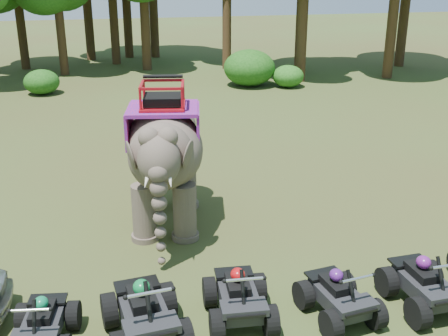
{
  "coord_description": "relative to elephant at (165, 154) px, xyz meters",
  "views": [
    {
      "loc": [
        -2.51,
        -10.65,
        6.47
      ],
      "look_at": [
        0.0,
        1.2,
        1.9
      ],
      "focal_mm": 45.0,
      "sensor_mm": 36.0,
      "label": 1
    }
  ],
  "objects": [
    {
      "name": "ground",
      "position": [
        1.23,
        -2.55,
        -1.86
      ],
      "size": [
        110.0,
        110.0,
        0.0
      ],
      "primitive_type": "plane",
      "color": "#47381E",
      "rests_on": "ground"
    },
    {
      "name": "elephant",
      "position": [
        0.0,
        0.0,
        0.0
      ],
      "size": [
        2.65,
        4.7,
        3.73
      ],
      "primitive_type": null,
      "rotation": [
        0.0,
        0.0,
        -0.16
      ],
      "color": "brown",
      "rests_on": "ground"
    },
    {
      "name": "atv_0",
      "position": [
        -2.71,
        -4.52,
        -1.3
      ],
      "size": [
        1.31,
        1.67,
        1.14
      ],
      "primitive_type": null,
      "rotation": [
        0.0,
        0.0,
        -0.13
      ],
      "color": "black",
      "rests_on": "ground"
    },
    {
      "name": "atv_1",
      "position": [
        -0.92,
        -4.69,
        -1.18
      ],
      "size": [
        1.58,
        2.01,
        1.38
      ],
      "primitive_type": null,
      "rotation": [
        0.0,
        0.0,
        0.12
      ],
      "color": "black",
      "rests_on": "ground"
    },
    {
      "name": "atv_2",
      "position": [
        0.85,
        -4.46,
        -1.24
      ],
      "size": [
        1.33,
        1.75,
        1.24
      ],
      "primitive_type": null,
      "rotation": [
        0.0,
        0.0,
        -0.06
      ],
      "color": "black",
      "rests_on": "ground"
    },
    {
      "name": "atv_3",
      "position": [
        2.72,
        -4.78,
        -1.28
      ],
      "size": [
        1.4,
        1.75,
        1.18
      ],
      "primitive_type": null,
      "rotation": [
        0.0,
        0.0,
        0.16
      ],
      "color": "black",
      "rests_on": "ground"
    },
    {
      "name": "atv_4",
      "position": [
        4.51,
        -4.8,
        -1.23
      ],
      "size": [
        1.35,
        1.78,
        1.27
      ],
      "primitive_type": null,
      "rotation": [
        0.0,
        0.0,
        0.06
      ],
      "color": "black",
      "rests_on": "ground"
    },
    {
      "name": "tree_1",
      "position": [
        6.07,
        20.67,
        2.02
      ],
      "size": [
        5.44,
        5.44,
        7.78
      ],
      "primitive_type": null,
      "color": "#195114",
      "rests_on": "ground"
    },
    {
      "name": "tree_2",
      "position": [
        9.25,
        16.11,
        1.91
      ],
      "size": [
        5.28,
        5.28,
        7.55
      ],
      "primitive_type": null,
      "color": "#195114",
      "rests_on": "ground"
    },
    {
      "name": "tree_27",
      "position": [
        -3.63,
        20.71,
        1.41
      ],
      "size": [
        4.58,
        4.58,
        6.54
      ],
      "primitive_type": null,
      "color": "#195114",
      "rests_on": "ground"
    },
    {
      "name": "tree_31",
      "position": [
        -6.06,
        23.11,
        1.91
      ],
      "size": [
        5.29,
        5.29,
        7.55
      ],
      "primitive_type": null,
      "color": "#195114",
      "rests_on": "ground"
    }
  ]
}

